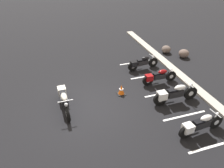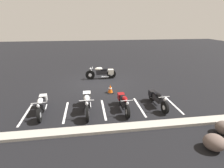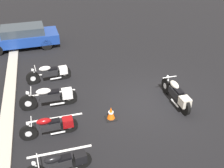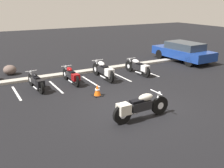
{
  "view_description": "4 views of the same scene",
  "coord_description": "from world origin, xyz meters",
  "px_view_note": "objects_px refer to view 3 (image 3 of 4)",
  "views": [
    {
      "loc": [
        7.82,
        -1.33,
        6.27
      ],
      "look_at": [
        -0.44,
        1.36,
        0.78
      ],
      "focal_mm": 35.0,
      "sensor_mm": 36.0,
      "label": 1
    },
    {
      "loc": [
        0.71,
        11.57,
        4.04
      ],
      "look_at": [
        -0.7,
        1.81,
        0.53
      ],
      "focal_mm": 28.0,
      "sensor_mm": 36.0,
      "label": 2
    },
    {
      "loc": [
        -8.19,
        3.97,
        6.32
      ],
      "look_at": [
        0.93,
        1.43,
        0.58
      ],
      "focal_mm": 42.0,
      "sensor_mm": 36.0,
      "label": 3
    },
    {
      "loc": [
        -5.24,
        -7.74,
        3.97
      ],
      "look_at": [
        -0.35,
        1.01,
        0.74
      ],
      "focal_mm": 42.0,
      "sensor_mm": 36.0,
      "label": 4
    }
  ],
  "objects_px": {
    "parked_bike_2": "(51,97)",
    "car_blue": "(22,36)",
    "parked_bike_0": "(62,163)",
    "parked_bike_3": "(51,73)",
    "motorcycle_cream_featured": "(177,94)",
    "traffic_cone": "(111,113)",
    "parked_bike_1": "(52,126)"
  },
  "relations": [
    {
      "from": "parked_bike_2",
      "to": "parked_bike_3",
      "type": "distance_m",
      "value": 2.1
    },
    {
      "from": "parked_bike_1",
      "to": "parked_bike_2",
      "type": "xyz_separation_m",
      "value": [
        1.74,
        -0.12,
        0.06
      ]
    },
    {
      "from": "parked_bike_1",
      "to": "traffic_cone",
      "type": "bearing_deg",
      "value": -172.2
    },
    {
      "from": "motorcycle_cream_featured",
      "to": "parked_bike_0",
      "type": "distance_m",
      "value": 5.41
    },
    {
      "from": "parked_bike_3",
      "to": "car_blue",
      "type": "height_order",
      "value": "car_blue"
    },
    {
      "from": "traffic_cone",
      "to": "parked_bike_1",
      "type": "bearing_deg",
      "value": 98.92
    },
    {
      "from": "parked_bike_0",
      "to": "traffic_cone",
      "type": "height_order",
      "value": "parked_bike_0"
    },
    {
      "from": "parked_bike_1",
      "to": "parked_bike_2",
      "type": "bearing_deg",
      "value": -95.14
    },
    {
      "from": "motorcycle_cream_featured",
      "to": "parked_bike_2",
      "type": "bearing_deg",
      "value": 75.69
    },
    {
      "from": "parked_bike_0",
      "to": "traffic_cone",
      "type": "relative_size",
      "value": 3.83
    },
    {
      "from": "parked_bike_3",
      "to": "motorcycle_cream_featured",
      "type": "bearing_deg",
      "value": 140.89
    },
    {
      "from": "parked_bike_1",
      "to": "traffic_cone",
      "type": "height_order",
      "value": "parked_bike_1"
    },
    {
      "from": "motorcycle_cream_featured",
      "to": "parked_bike_3",
      "type": "distance_m",
      "value": 5.79
    },
    {
      "from": "parked_bike_1",
      "to": "parked_bike_3",
      "type": "bearing_deg",
      "value": -94.98
    },
    {
      "from": "motorcycle_cream_featured",
      "to": "car_blue",
      "type": "bearing_deg",
      "value": 37.13
    },
    {
      "from": "parked_bike_3",
      "to": "traffic_cone",
      "type": "xyz_separation_m",
      "value": [
        -3.49,
        -1.95,
        -0.19
      ]
    },
    {
      "from": "motorcycle_cream_featured",
      "to": "parked_bike_0",
      "type": "bearing_deg",
      "value": 114.6
    },
    {
      "from": "parked_bike_2",
      "to": "parked_bike_0",
      "type": "bearing_deg",
      "value": 90.77
    },
    {
      "from": "parked_bike_0",
      "to": "car_blue",
      "type": "height_order",
      "value": "car_blue"
    },
    {
      "from": "motorcycle_cream_featured",
      "to": "car_blue",
      "type": "xyz_separation_m",
      "value": [
        7.84,
        6.11,
        0.2
      ]
    },
    {
      "from": "parked_bike_2",
      "to": "car_blue",
      "type": "bearing_deg",
      "value": -79.4
    },
    {
      "from": "parked_bike_0",
      "to": "traffic_cone",
      "type": "bearing_deg",
      "value": -138.88
    },
    {
      "from": "car_blue",
      "to": "traffic_cone",
      "type": "distance_m",
      "value": 8.71
    },
    {
      "from": "car_blue",
      "to": "traffic_cone",
      "type": "height_order",
      "value": "car_blue"
    },
    {
      "from": "motorcycle_cream_featured",
      "to": "parked_bike_3",
      "type": "relative_size",
      "value": 1.09
    },
    {
      "from": "parked_bike_0",
      "to": "parked_bike_3",
      "type": "xyz_separation_m",
      "value": [
        5.59,
        -0.11,
        0.02
      ]
    },
    {
      "from": "parked_bike_2",
      "to": "traffic_cone",
      "type": "height_order",
      "value": "parked_bike_2"
    },
    {
      "from": "traffic_cone",
      "to": "parked_bike_0",
      "type": "bearing_deg",
      "value": 135.64
    },
    {
      "from": "parked_bike_1",
      "to": "traffic_cone",
      "type": "distance_m",
      "value": 2.24
    },
    {
      "from": "parked_bike_2",
      "to": "car_blue",
      "type": "relative_size",
      "value": 0.52
    },
    {
      "from": "traffic_cone",
      "to": "parked_bike_2",
      "type": "bearing_deg",
      "value": 56.21
    },
    {
      "from": "parked_bike_0",
      "to": "parked_bike_3",
      "type": "height_order",
      "value": "parked_bike_3"
    }
  ]
}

